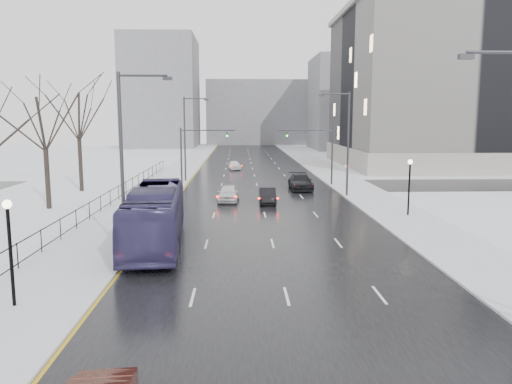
{
  "coord_description": "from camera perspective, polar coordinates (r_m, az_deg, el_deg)",
  "views": [
    {
      "loc": [
        -2.0,
        -7.33,
        7.58
      ],
      "look_at": [
        -0.84,
        26.68,
        2.5
      ],
      "focal_mm": 35.0,
      "sensor_mm": 36.0,
      "label": 1
    }
  ],
  "objects": [
    {
      "name": "bldg_far_center",
      "position": [
        147.46,
        0.39,
        9.04
      ],
      "size": [
        30.0,
        18.0,
        18.0
      ],
      "primitive_type": "cube",
      "color": "slate",
      "rests_on": "ground"
    },
    {
      "name": "bldg_far_left",
      "position": [
        133.98,
        -10.74,
        11.09
      ],
      "size": [
        18.0,
        22.0,
        28.0
      ],
      "primitive_type": "cube",
      "color": "slate",
      "rests_on": "ground"
    },
    {
      "name": "tree_park_d",
      "position": [
        44.89,
        -22.54,
        -1.89
      ],
      "size": [
        8.75,
        8.75,
        12.5
      ],
      "primitive_type": null,
      "color": "black",
      "rests_on": "ground"
    },
    {
      "name": "lamppost_r_mid",
      "position": [
        39.8,
        17.14,
        1.42
      ],
      "size": [
        0.36,
        0.36,
        4.28
      ],
      "color": "black",
      "rests_on": "sidewalk_right"
    },
    {
      "name": "sidewalk_right",
      "position": [
        68.89,
        8.52,
        2.14
      ],
      "size": [
        5.0,
        150.0,
        0.16
      ],
      "primitive_type": "cube",
      "color": "silver",
      "rests_on": "ground"
    },
    {
      "name": "iron_fence",
      "position": [
        39.48,
        -18.1,
        -1.66
      ],
      "size": [
        0.06,
        70.0,
        1.3
      ],
      "color": "black",
      "rests_on": "sidewalk_left"
    },
    {
      "name": "streetlight_r_mid",
      "position": [
        48.45,
        10.22,
        6.04
      ],
      "size": [
        2.95,
        0.25,
        10.0
      ],
      "color": "#2D2D33",
      "rests_on": "ground"
    },
    {
      "name": "mast_signal_left",
      "position": [
        55.69,
        -7.46,
        4.84
      ],
      "size": [
        6.1,
        0.33,
        6.5
      ],
      "color": "#2D2D33",
      "rests_on": "ground"
    },
    {
      "name": "park_strip",
      "position": [
        70.1,
        -16.83,
        1.97
      ],
      "size": [
        14.0,
        150.0,
        0.12
      ],
      "primitive_type": "cube",
      "color": "white",
      "rests_on": "ground"
    },
    {
      "name": "no_uturn_sign",
      "position": [
        52.8,
        10.32,
        2.61
      ],
      "size": [
        0.6,
        0.06,
        2.7
      ],
      "color": "#2D2D33",
      "rests_on": "sidewalk_right"
    },
    {
      "name": "lamppost_l",
      "position": [
        21.82,
        -26.35,
        -4.67
      ],
      "size": [
        0.36,
        0.36,
        4.28
      ],
      "color": "black",
      "rests_on": "sidewalk_left"
    },
    {
      "name": "sedan_right_far",
      "position": [
        53.02,
        5.11,
        1.17
      ],
      "size": [
        2.29,
        5.63,
        1.63
      ],
      "primitive_type": "imported",
      "rotation": [
        0.0,
        0.0,
        0.0
      ],
      "color": "black",
      "rests_on": "road"
    },
    {
      "name": "tree_park_e",
      "position": [
        54.35,
        -19.27,
        -0.01
      ],
      "size": [
        9.45,
        9.45,
        13.5
      ],
      "primitive_type": null,
      "color": "black",
      "rests_on": "ground"
    },
    {
      "name": "streetlight_l_far",
      "position": [
        59.68,
        -7.93,
        6.52
      ],
      "size": [
        2.95,
        0.25,
        10.0
      ],
      "color": "#2D2D33",
      "rests_on": "ground"
    },
    {
      "name": "cross_road",
      "position": [
        55.88,
        0.12,
        0.71
      ],
      "size": [
        130.0,
        10.0,
        0.04
      ],
      "primitive_type": "cube",
      "color": "black",
      "rests_on": "ground"
    },
    {
      "name": "streetlight_l_near",
      "position": [
        28.08,
        -14.67,
        4.21
      ],
      "size": [
        2.95,
        0.25,
        10.0
      ],
      "color": "#2D2D33",
      "rests_on": "ground"
    },
    {
      "name": "road",
      "position": [
        67.78,
        -0.25,
        2.08
      ],
      "size": [
        16.0,
        150.0,
        0.04
      ],
      "primitive_type": "cube",
      "color": "black",
      "rests_on": "ground"
    },
    {
      "name": "bldg_far_right",
      "position": [
        126.0,
        12.01,
        9.86
      ],
      "size": [
        24.0,
        20.0,
        22.0
      ],
      "primitive_type": "cube",
      "color": "slate",
      "rests_on": "ground"
    },
    {
      "name": "sedan_center_far",
      "position": [
        73.26,
        -2.48,
        3.09
      ],
      "size": [
        2.03,
        4.04,
        1.32
      ],
      "primitive_type": "imported",
      "rotation": [
        0.0,
        0.0,
        0.12
      ],
      "color": "white",
      "rests_on": "road"
    },
    {
      "name": "sidewalk_left",
      "position": [
        68.27,
        -9.1,
        2.08
      ],
      "size": [
        5.0,
        150.0,
        0.16
      ],
      "primitive_type": "cube",
      "color": "silver",
      "rests_on": "ground"
    },
    {
      "name": "bus",
      "position": [
        30.25,
        -11.44,
        -2.74
      ],
      "size": [
        3.9,
        12.68,
        3.48
      ],
      "primitive_type": "imported",
      "rotation": [
        0.0,
        0.0,
        0.08
      ],
      "color": "#322C57",
      "rests_on": "road"
    },
    {
      "name": "sedan_right_near",
      "position": [
        44.28,
        1.31,
        -0.42
      ],
      "size": [
        1.49,
        4.15,
        1.36
      ],
      "primitive_type": "imported",
      "rotation": [
        0.0,
        0.0,
        -0.01
      ],
      "color": "black",
      "rests_on": "road"
    },
    {
      "name": "mast_signal_right",
      "position": [
        56.21,
        7.63,
        4.87
      ],
      "size": [
        6.1,
        0.33,
        6.5
      ],
      "color": "#2D2D33",
      "rests_on": "ground"
    },
    {
      "name": "civic_building",
      "position": [
        87.61,
        23.42,
        10.18
      ],
      "size": [
        41.0,
        31.0,
        24.8
      ],
      "color": "gray",
      "rests_on": "ground"
    },
    {
      "name": "sedan_center_near",
      "position": [
        45.37,
        -3.15,
        -0.12
      ],
      "size": [
        2.07,
        4.55,
        1.51
      ],
      "primitive_type": "imported",
      "rotation": [
        0.0,
        0.0,
        -0.06
      ],
      "color": "silver",
      "rests_on": "road"
    }
  ]
}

